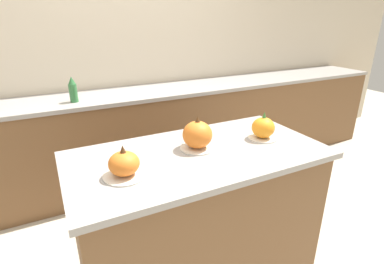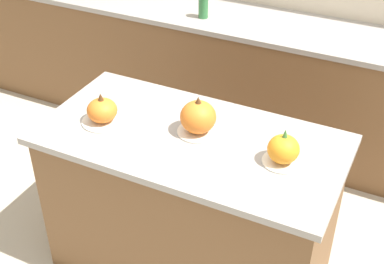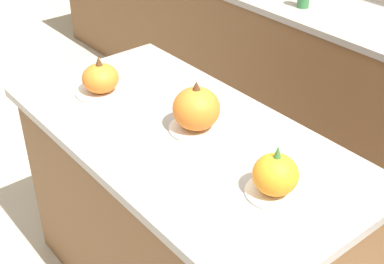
# 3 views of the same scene
# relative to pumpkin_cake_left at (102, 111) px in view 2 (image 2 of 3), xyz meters

# --- Properties ---
(ground_plane) EXTENTS (12.00, 12.00, 0.00)m
(ground_plane) POSITION_rel_pumpkin_cake_left_xyz_m (0.44, 0.07, -0.95)
(ground_plane) COLOR #BCB29E
(kitchen_island) EXTENTS (1.47, 0.75, 0.89)m
(kitchen_island) POSITION_rel_pumpkin_cake_left_xyz_m (0.44, 0.07, -0.50)
(kitchen_island) COLOR brown
(kitchen_island) RESTS_ON ground_plane
(back_counter) EXTENTS (6.00, 0.60, 0.94)m
(back_counter) POSITION_rel_pumpkin_cake_left_xyz_m (0.44, 1.42, -0.48)
(back_counter) COLOR brown
(back_counter) RESTS_ON ground_plane
(pumpkin_cake_left) EXTENTS (0.21, 0.21, 0.16)m
(pumpkin_cake_left) POSITION_rel_pumpkin_cake_left_xyz_m (0.00, 0.00, 0.00)
(pumpkin_cake_left) COLOR silver
(pumpkin_cake_left) RESTS_ON kitchen_island
(pumpkin_cake_center) EXTENTS (0.20, 0.20, 0.20)m
(pumpkin_cake_center) POSITION_rel_pumpkin_cake_left_xyz_m (0.46, 0.12, 0.02)
(pumpkin_cake_center) COLOR silver
(pumpkin_cake_center) RESTS_ON kitchen_island
(pumpkin_cake_right) EXTENTS (0.18, 0.18, 0.18)m
(pumpkin_cake_right) POSITION_rel_pumpkin_cake_left_xyz_m (0.90, 0.07, 0.01)
(pumpkin_cake_right) COLOR silver
(pumpkin_cake_right) RESTS_ON kitchen_island
(bottle_tall) EXTENTS (0.07, 0.07, 0.21)m
(bottle_tall) POSITION_rel_pumpkin_cake_left_xyz_m (-0.07, 1.32, 0.09)
(bottle_tall) COLOR #2D6B38
(bottle_tall) RESTS_ON back_counter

